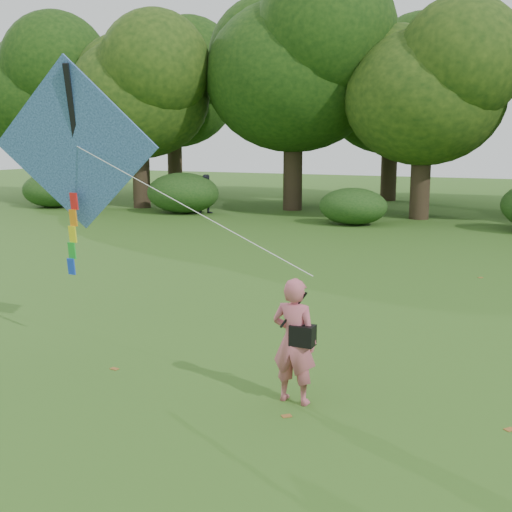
% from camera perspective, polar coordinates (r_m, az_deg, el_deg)
% --- Properties ---
extents(ground, '(100.00, 100.00, 0.00)m').
position_cam_1_polar(ground, '(8.11, 2.54, -13.56)').
color(ground, '#265114').
rests_on(ground, ground).
extents(man_kite_flyer, '(0.61, 0.42, 1.61)m').
position_cam_1_polar(man_kite_flyer, '(8.08, 3.43, -7.54)').
color(man_kite_flyer, '#C15B6B').
rests_on(man_kite_flyer, ground).
extents(bystander_left, '(1.06, 1.04, 1.73)m').
position_cam_1_polar(bystander_left, '(28.55, -4.36, 5.51)').
color(bystander_left, '#282B36').
rests_on(bystander_left, ground).
extents(crossbody_bag, '(0.43, 0.20, 0.67)m').
position_cam_1_polar(crossbody_bag, '(7.98, 4.14, -6.98)').
color(crossbody_bag, black).
rests_on(crossbody_bag, ground).
extents(flying_kite, '(5.38, 1.12, 3.33)m').
position_cam_1_polar(flying_kite, '(10.20, -15.72, 9.21)').
color(flying_kite, '#274FA9').
rests_on(flying_kite, ground).
extents(shrub_band, '(39.15, 3.22, 1.88)m').
position_cam_1_polar(shrub_band, '(24.85, 16.26, 4.38)').
color(shrub_band, '#264919').
rests_on(shrub_band, ground).
extents(fallen_leaves, '(10.79, 12.35, 0.01)m').
position_cam_1_polar(fallen_leaves, '(9.69, 17.68, -9.93)').
color(fallen_leaves, brown).
rests_on(fallen_leaves, ground).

